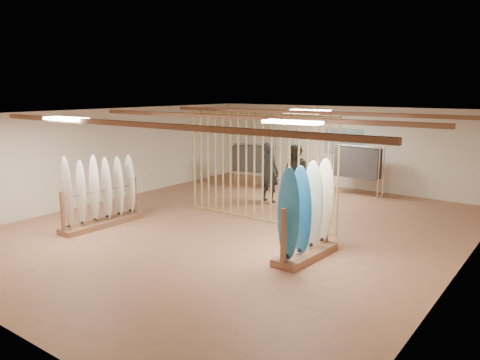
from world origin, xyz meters
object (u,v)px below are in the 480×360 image
Objects in this scene: rack_right at (306,226)px; shopper_b at (296,171)px; clothing_rack_a at (253,159)px; shopper_a at (269,168)px; rack_left at (101,202)px; clothing_rack_b at (358,163)px.

rack_right is 4.42m from shopper_b.
shopper_a is (1.51, -1.32, 0.01)m from clothing_rack_a.
rack_left is 5.05m from shopper_a.
clothing_rack_a is at bearing -35.30° from shopper_a.
rack_left is 5.52m from shopper_b.
rack_right is (5.19, 1.02, 0.06)m from rack_left.
shopper_a is (1.96, 4.63, 0.43)m from rack_left.
rack_left is at bearing 73.01° from shopper_a.
shopper_b is (-0.97, -2.25, -0.04)m from clothing_rack_b.
rack_right is 1.20× the size of clothing_rack_b.
clothing_rack_a is 0.96× the size of clothing_rack_b.
shopper_a is at bearing -153.94° from shopper_b.
clothing_rack_a is at bearing 172.08° from shopper_b.
clothing_rack_b is 2.45m from shopper_b.
rack_right reaches higher than rack_left.
rack_right is 6.85m from clothing_rack_a.
clothing_rack_b is at bearing 0.39° from clothing_rack_a.
clothing_rack_a is at bearing 137.24° from rack_right.
shopper_b reaches higher than clothing_rack_a.
clothing_rack_a is 3.49m from clothing_rack_b.
clothing_rack_a is at bearing 86.99° from rack_left.
clothing_rack_b is at bearing -121.95° from shopper_a.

